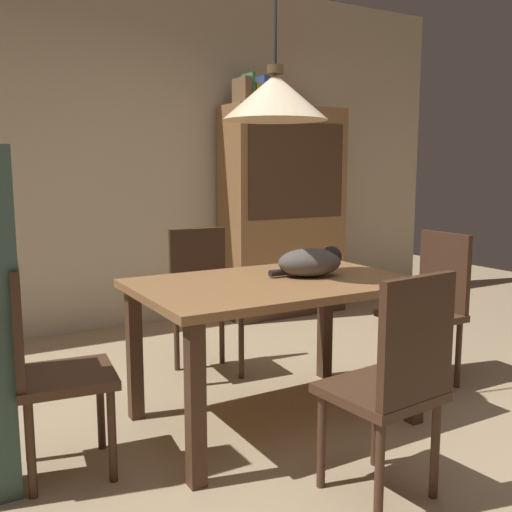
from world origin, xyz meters
TOP-DOWN VIEW (x-y plane):
  - ground at (0.00, 0.00)m, footprint 10.00×10.00m
  - back_wall at (0.00, 2.65)m, footprint 6.40×0.10m
  - dining_table at (-0.01, 0.38)m, footprint 1.40×0.90m
  - chair_left_side at (-1.14, 0.38)m, footprint 0.44×0.44m
  - chair_far_back at (-0.01, 1.25)m, footprint 0.43×0.43m
  - chair_near_front at (-0.01, -0.50)m, footprint 0.43×0.43m
  - chair_right_side at (1.12, 0.37)m, footprint 0.41×0.41m
  - cat_sleeping at (0.22, 0.38)m, footprint 0.40×0.31m
  - pendant_lamp at (-0.01, 0.38)m, footprint 0.52×0.52m
  - hutch_bookcase at (1.28, 2.32)m, footprint 1.12×0.45m
  - book_brown_thick at (0.86, 2.32)m, footprint 0.06×0.24m
  - book_green_slim at (0.93, 2.32)m, footprint 0.03×0.20m
  - book_yellow_short at (0.98, 2.32)m, footprint 0.04×0.20m
  - book_blue_wide at (1.04, 2.32)m, footprint 0.06×0.24m

SIDE VIEW (x-z plane):
  - ground at x=0.00m, z-range 0.00..0.00m
  - chair_left_side at x=-1.14m, z-range 0.05..0.98m
  - chair_far_back at x=-0.01m, z-range 0.05..0.98m
  - chair_near_front at x=-0.01m, z-range 0.05..0.98m
  - chair_right_side at x=1.12m, z-range 0.05..0.98m
  - dining_table at x=-0.01m, z-range 0.27..1.02m
  - cat_sleeping at x=0.22m, z-range 0.75..0.90m
  - hutch_bookcase at x=1.28m, z-range -0.04..1.81m
  - back_wall at x=0.00m, z-range 0.00..2.90m
  - pendant_lamp at x=-0.01m, z-range 1.01..2.31m
  - book_yellow_short at x=0.98m, z-range 1.85..2.03m
  - book_brown_thick at x=0.86m, z-range 1.85..2.07m
  - book_blue_wide at x=1.04m, z-range 1.85..2.09m
  - book_green_slim at x=0.93m, z-range 1.85..2.11m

